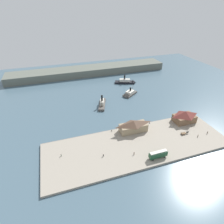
{
  "coord_description": "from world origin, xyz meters",
  "views": [
    {
      "loc": [
        -40.92,
        -96.26,
        74.31
      ],
      "look_at": [
        -3.35,
        16.5,
        2.0
      ],
      "focal_mm": 29.51,
      "sensor_mm": 36.0,
      "label": 1
    }
  ],
  "objects_px": {
    "mooring_post_center_east": "(112,131)",
    "ferry_shed_customs_shed": "(185,116)",
    "horse_cart": "(185,133)",
    "ferry_shed_east_terminal": "(133,126)",
    "pedestrian_standing_center": "(207,132)",
    "ferry_approaching_west": "(127,82)",
    "pedestrian_walking_east": "(134,153)",
    "street_tram": "(158,154)",
    "mooring_post_east": "(149,123)",
    "pedestrian_walking_west": "(198,136)",
    "ferry_near_quay": "(129,94)",
    "pedestrian_by_tram": "(103,155)",
    "ferry_departing_north": "(102,103)",
    "pedestrian_near_west_shed": "(61,155)"
  },
  "relations": [
    {
      "from": "street_tram",
      "to": "ferry_near_quay",
      "type": "relative_size",
      "value": 0.6
    },
    {
      "from": "ferry_near_quay",
      "to": "ferry_approaching_west",
      "type": "bearing_deg",
      "value": 70.74
    },
    {
      "from": "pedestrian_walking_west",
      "to": "pedestrian_walking_east",
      "type": "bearing_deg",
      "value": -177.89
    },
    {
      "from": "mooring_post_center_east",
      "to": "ferry_near_quay",
      "type": "distance_m",
      "value": 57.2
    },
    {
      "from": "horse_cart",
      "to": "ferry_near_quay",
      "type": "relative_size",
      "value": 0.34
    },
    {
      "from": "pedestrian_standing_center",
      "to": "ferry_approaching_west",
      "type": "relative_size",
      "value": 0.08
    },
    {
      "from": "ferry_shed_customs_shed",
      "to": "pedestrian_walking_east",
      "type": "height_order",
      "value": "ferry_shed_customs_shed"
    },
    {
      "from": "horse_cart",
      "to": "ferry_near_quay",
      "type": "height_order",
      "value": "ferry_near_quay"
    },
    {
      "from": "mooring_post_east",
      "to": "ferry_shed_customs_shed",
      "type": "bearing_deg",
      "value": -12.5
    },
    {
      "from": "pedestrian_by_tram",
      "to": "pedestrian_standing_center",
      "type": "height_order",
      "value": "pedestrian_by_tram"
    },
    {
      "from": "mooring_post_center_east",
      "to": "pedestrian_by_tram",
      "type": "bearing_deg",
      "value": -119.76
    },
    {
      "from": "street_tram",
      "to": "ferry_departing_north",
      "type": "distance_m",
      "value": 70.03
    },
    {
      "from": "pedestrian_by_tram",
      "to": "mooring_post_center_east",
      "type": "bearing_deg",
      "value": 60.24
    },
    {
      "from": "street_tram",
      "to": "ferry_near_quay",
      "type": "xyz_separation_m",
      "value": [
        15.86,
        77.57,
        -2.33
      ]
    },
    {
      "from": "ferry_near_quay",
      "to": "ferry_shed_east_terminal",
      "type": "bearing_deg",
      "value": -110.02
    },
    {
      "from": "ferry_shed_customs_shed",
      "to": "street_tram",
      "type": "xyz_separation_m",
      "value": [
        -35.48,
        -25.08,
        -1.7
      ]
    },
    {
      "from": "ferry_shed_customs_shed",
      "to": "mooring_post_east",
      "type": "bearing_deg",
      "value": 167.5
    },
    {
      "from": "ferry_shed_east_terminal",
      "to": "pedestrian_walking_east",
      "type": "xyz_separation_m",
      "value": [
        -8.32,
        -19.94,
        -3.15
      ]
    },
    {
      "from": "mooring_post_east",
      "to": "ferry_near_quay",
      "type": "height_order",
      "value": "ferry_near_quay"
    },
    {
      "from": "street_tram",
      "to": "ferry_departing_north",
      "type": "relative_size",
      "value": 0.48
    },
    {
      "from": "pedestrian_walking_east",
      "to": "ferry_approaching_west",
      "type": "height_order",
      "value": "ferry_approaching_west"
    },
    {
      "from": "ferry_shed_east_terminal",
      "to": "street_tram",
      "type": "xyz_separation_m",
      "value": [
        2.87,
        -26.16,
        -1.43
      ]
    },
    {
      "from": "horse_cart",
      "to": "pedestrian_near_west_shed",
      "type": "relative_size",
      "value": 3.82
    },
    {
      "from": "pedestrian_walking_east",
      "to": "mooring_post_center_east",
      "type": "relative_size",
      "value": 1.96
    },
    {
      "from": "pedestrian_walking_east",
      "to": "ferry_approaching_west",
      "type": "relative_size",
      "value": 0.08
    },
    {
      "from": "horse_cart",
      "to": "street_tram",
      "type": "bearing_deg",
      "value": -154.85
    },
    {
      "from": "street_tram",
      "to": "pedestrian_near_west_shed",
      "type": "bearing_deg",
      "value": 160.4
    },
    {
      "from": "pedestrian_standing_center",
      "to": "ferry_shed_east_terminal",
      "type": "bearing_deg",
      "value": 158.25
    },
    {
      "from": "horse_cart",
      "to": "pedestrian_walking_west",
      "type": "distance_m",
      "value": 7.84
    },
    {
      "from": "pedestrian_by_tram",
      "to": "ferry_approaching_west",
      "type": "relative_size",
      "value": 0.08
    },
    {
      "from": "pedestrian_standing_center",
      "to": "mooring_post_east",
      "type": "height_order",
      "value": "pedestrian_standing_center"
    },
    {
      "from": "pedestrian_walking_east",
      "to": "mooring_post_center_east",
      "type": "xyz_separation_m",
      "value": [
        -5.08,
        24.02,
        -0.36
      ]
    },
    {
      "from": "ferry_approaching_west",
      "to": "pedestrian_walking_west",
      "type": "bearing_deg",
      "value": -85.51
    },
    {
      "from": "horse_cart",
      "to": "pedestrian_walking_west",
      "type": "height_order",
      "value": "horse_cart"
    },
    {
      "from": "ferry_shed_east_terminal",
      "to": "ferry_shed_customs_shed",
      "type": "xyz_separation_m",
      "value": [
        38.35,
        -1.08,
        0.26
      ]
    },
    {
      "from": "ferry_shed_east_terminal",
      "to": "mooring_post_east",
      "type": "xyz_separation_m",
      "value": [
        14.25,
        4.26,
        -3.5
      ]
    },
    {
      "from": "street_tram",
      "to": "ferry_near_quay",
      "type": "bearing_deg",
      "value": 78.44
    },
    {
      "from": "ferry_shed_customs_shed",
      "to": "ferry_approaching_west",
      "type": "distance_m",
      "value": 81.0
    },
    {
      "from": "pedestrian_standing_center",
      "to": "pedestrian_near_west_shed",
      "type": "height_order",
      "value": "pedestrian_standing_center"
    },
    {
      "from": "ferry_shed_customs_shed",
      "to": "mooring_post_east",
      "type": "height_order",
      "value": "ferry_shed_customs_shed"
    },
    {
      "from": "pedestrian_walking_west",
      "to": "mooring_post_east",
      "type": "height_order",
      "value": "pedestrian_walking_west"
    },
    {
      "from": "mooring_post_center_east",
      "to": "ferry_shed_customs_shed",
      "type": "bearing_deg",
      "value": -5.71
    },
    {
      "from": "mooring_post_center_east",
      "to": "ferry_near_quay",
      "type": "relative_size",
      "value": 0.05
    },
    {
      "from": "ferry_shed_customs_shed",
      "to": "pedestrian_by_tram",
      "type": "bearing_deg",
      "value": -166.81
    },
    {
      "from": "ferry_shed_customs_shed",
      "to": "horse_cart",
      "type": "bearing_deg",
      "value": -124.18
    },
    {
      "from": "street_tram",
      "to": "pedestrian_walking_west",
      "type": "xyz_separation_m",
      "value": [
        33.24,
        7.86,
        -1.76
      ]
    },
    {
      "from": "pedestrian_walking_east",
      "to": "ferry_departing_north",
      "type": "height_order",
      "value": "ferry_departing_north"
    },
    {
      "from": "street_tram",
      "to": "mooring_post_east",
      "type": "relative_size",
      "value": 11.34
    },
    {
      "from": "pedestrian_standing_center",
      "to": "ferry_approaching_west",
      "type": "xyz_separation_m",
      "value": [
        -15.61,
        96.79,
        -0.46
      ]
    },
    {
      "from": "horse_cart",
      "to": "ferry_shed_east_terminal",
      "type": "bearing_deg",
      "value": 155.84
    }
  ]
}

